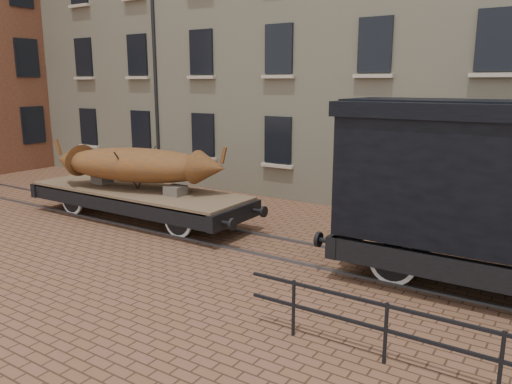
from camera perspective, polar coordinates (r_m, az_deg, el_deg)
The scene contains 5 objects.
ground at distance 13.34m, azimuth 0.84°, elevation -6.13°, with size 90.00×90.00×0.00m, color brown.
warehouse_cream at distance 21.22m, azimuth 23.98°, elevation 18.85°, with size 40.00×10.19×14.00m.
rail_track at distance 13.33m, azimuth 0.84°, elevation -6.01°, with size 30.00×1.52×0.06m.
flatcar_wagon at distance 16.01m, azimuth -13.39°, elevation -0.36°, with size 8.48×2.30×1.28m.
iron_boat at distance 15.81m, azimuth -13.48°, elevation 3.05°, with size 5.94×2.89×1.46m.
Camera 1 is at (6.74, -10.71, 4.23)m, focal length 35.00 mm.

